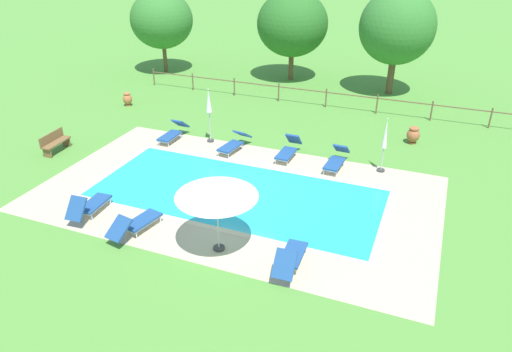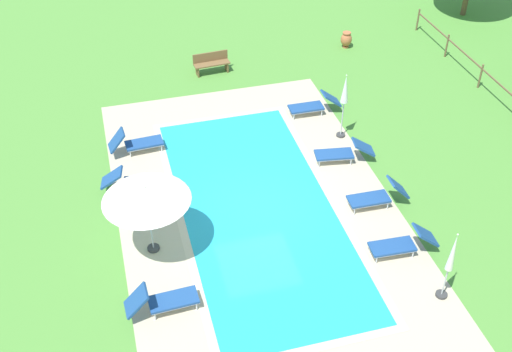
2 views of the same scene
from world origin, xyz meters
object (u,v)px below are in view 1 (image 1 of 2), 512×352
(sun_lounger_north_end, at_px, (89,205))
(tree_centre, at_px, (397,27))
(tree_east_mid, at_px, (162,20))
(sun_lounger_south_mid, at_px, (136,223))
(patio_umbrella_open_foreground, at_px, (216,190))
(terracotta_urn_near_fence, at_px, (127,99))
(sun_lounger_north_near_steps, at_px, (234,143))
(wooden_bench_lawn_side, at_px, (55,142))
(sun_lounger_north_far, at_px, (288,149))
(sun_lounger_south_near_corner, at_px, (336,159))
(tree_far_west, at_px, (292,24))
(sun_lounger_south_far, at_px, (173,132))
(terracotta_urn_by_tree, at_px, (413,135))
(patio_umbrella_closed_row_mid_west, at_px, (385,139))
(patio_umbrella_closed_row_west, at_px, (209,106))
(sun_lounger_north_mid, at_px, (291,257))

(sun_lounger_north_end, distance_m, tree_centre, 19.59)
(tree_east_mid, bearing_deg, sun_lounger_south_mid, -61.28)
(patio_umbrella_open_foreground, distance_m, terracotta_urn_near_fence, 14.73)
(sun_lounger_north_near_steps, bearing_deg, sun_lounger_north_end, -109.51)
(sun_lounger_south_mid, distance_m, wooden_bench_lawn_side, 8.06)
(sun_lounger_north_far, xyz_separation_m, sun_lounger_south_near_corner, (2.14, -0.17, -0.01))
(patio_umbrella_open_foreground, bearing_deg, tree_far_west, 101.55)
(sun_lounger_north_near_steps, bearing_deg, tree_east_mid, 133.70)
(sun_lounger_north_near_steps, distance_m, sun_lounger_south_near_corner, 4.61)
(sun_lounger_north_end, bearing_deg, sun_lounger_south_far, 96.24)
(terracotta_urn_by_tree, bearing_deg, sun_lounger_north_far, -143.15)
(sun_lounger_south_mid, distance_m, sun_lounger_south_far, 7.64)
(tree_far_west, bearing_deg, terracotta_urn_by_tree, -42.78)
(sun_lounger_north_end, relative_size, patio_umbrella_closed_row_mid_west, 0.83)
(sun_lounger_north_end, bearing_deg, sun_lounger_north_near_steps, 70.49)
(tree_centre, bearing_deg, sun_lounger_south_mid, -106.91)
(sun_lounger_south_mid, bearing_deg, patio_umbrella_closed_row_west, 98.59)
(sun_lounger_north_far, bearing_deg, sun_lounger_south_far, -178.35)
(patio_umbrella_closed_row_west, xyz_separation_m, tree_far_west, (0.23, 11.13, 1.76))
(sun_lounger_south_mid, relative_size, terracotta_urn_near_fence, 2.86)
(sun_lounger_north_end, relative_size, tree_centre, 0.32)
(sun_lounger_north_mid, bearing_deg, patio_umbrella_closed_row_west, 130.50)
(patio_umbrella_open_foreground, height_order, tree_centre, tree_centre)
(patio_umbrella_closed_row_west, bearing_deg, sun_lounger_north_near_steps, -19.74)
(sun_lounger_south_far, relative_size, terracotta_urn_by_tree, 2.64)
(tree_east_mid, bearing_deg, sun_lounger_north_near_steps, -46.30)
(sun_lounger_north_near_steps, distance_m, sun_lounger_south_mid, 7.06)
(sun_lounger_north_far, relative_size, tree_far_west, 0.35)
(tree_east_mid, bearing_deg, patio_umbrella_closed_row_mid_west, -31.29)
(patio_umbrella_closed_row_west, relative_size, tree_centre, 0.42)
(sun_lounger_south_near_corner, relative_size, tree_far_west, 0.36)
(patio_umbrella_open_foreground, relative_size, patio_umbrella_closed_row_west, 0.98)
(sun_lounger_north_mid, height_order, patio_umbrella_closed_row_west, patio_umbrella_closed_row_west)
(patio_umbrella_closed_row_west, bearing_deg, patio_umbrella_open_foreground, -61.46)
(sun_lounger_south_near_corner, distance_m, tree_east_mid, 17.85)
(patio_umbrella_closed_row_mid_west, height_order, terracotta_urn_by_tree, patio_umbrella_closed_row_mid_west)
(tree_far_west, distance_m, tree_centre, 6.44)
(sun_lounger_south_mid, xyz_separation_m, tree_centre, (5.48, 18.03, 3.49))
(terracotta_urn_by_tree, height_order, tree_centre, tree_centre)
(patio_umbrella_closed_row_west, height_order, tree_east_mid, tree_east_mid)
(sun_lounger_south_near_corner, relative_size, patio_umbrella_closed_row_west, 0.80)
(terracotta_urn_near_fence, bearing_deg, wooden_bench_lawn_side, -83.85)
(sun_lounger_south_mid, xyz_separation_m, patio_umbrella_closed_row_west, (-1.14, 7.57, 1.38))
(sun_lounger_north_end, distance_m, terracotta_urn_by_tree, 14.31)
(sun_lounger_north_end, bearing_deg, sun_lounger_north_far, 55.04)
(patio_umbrella_open_foreground, bearing_deg, patio_umbrella_closed_row_west, 118.54)
(sun_lounger_north_end, distance_m, patio_umbrella_open_foreground, 5.26)
(wooden_bench_lawn_side, bearing_deg, sun_lounger_north_mid, -17.65)
(sun_lounger_north_far, bearing_deg, patio_umbrella_closed_row_west, 175.36)
(sun_lounger_south_near_corner, relative_size, wooden_bench_lawn_side, 1.31)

